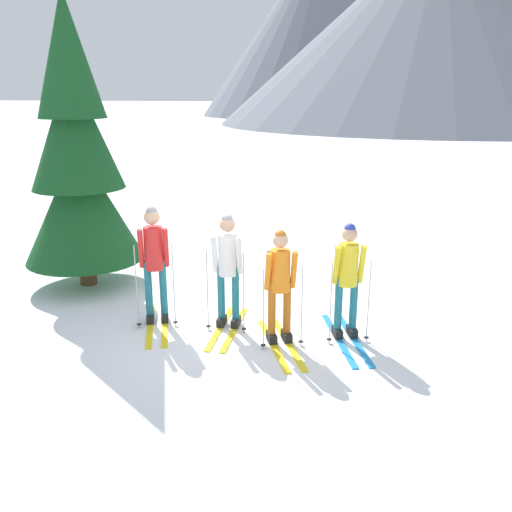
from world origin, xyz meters
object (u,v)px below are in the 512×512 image
(skier_in_red, at_px, (154,260))
(skier_in_white, at_px, (228,264))
(pine_tree_near, at_px, (77,158))
(skier_in_orange, at_px, (280,281))
(skier_in_yellow, at_px, (347,275))

(skier_in_red, xyz_separation_m, skier_in_white, (1.11, 0.09, -0.03))
(skier_in_red, bearing_deg, pine_tree_near, 143.64)
(pine_tree_near, bearing_deg, skier_in_orange, -23.63)
(skier_in_red, xyz_separation_m, skier_in_yellow, (2.84, 0.07, -0.07))
(skier_in_red, distance_m, skier_in_yellow, 2.84)
(skier_in_white, distance_m, pine_tree_near, 3.54)
(skier_in_white, bearing_deg, skier_in_yellow, -0.67)
(skier_in_yellow, height_order, pine_tree_near, pine_tree_near)
(skier_in_orange, relative_size, pine_tree_near, 0.33)
(skier_in_orange, bearing_deg, pine_tree_near, 156.37)
(pine_tree_near, bearing_deg, skier_in_red, -36.36)
(skier_in_red, distance_m, pine_tree_near, 2.69)
(skier_in_white, relative_size, pine_tree_near, 0.35)
(skier_in_orange, bearing_deg, skier_in_white, 155.95)
(skier_in_red, height_order, skier_in_yellow, skier_in_red)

